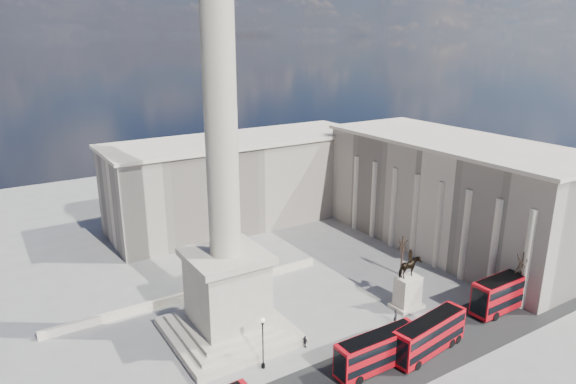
{
  "coord_description": "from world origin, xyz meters",
  "views": [
    {
      "loc": [
        -23.14,
        -45.29,
        34.93
      ],
      "look_at": [
        5.65,
        0.41,
        18.47
      ],
      "focal_mm": 32.0,
      "sensor_mm": 36.0,
      "label": 1
    }
  ],
  "objects_px": {
    "red_bus_d": "(508,291)",
    "red_bus_c": "(430,335)",
    "equestrian_statue": "(408,288)",
    "red_bus_b": "(378,351)",
    "victorian_lamp": "(263,339)",
    "nelsons_column": "(225,236)",
    "pedestrian_crossing": "(305,342)",
    "pedestrian_walking": "(395,317)",
    "pedestrian_standing": "(472,300)"
  },
  "relations": [
    {
      "from": "red_bus_d",
      "to": "pedestrian_crossing",
      "type": "height_order",
      "value": "red_bus_d"
    },
    {
      "from": "victorian_lamp",
      "to": "pedestrian_crossing",
      "type": "distance_m",
      "value": 6.72
    },
    {
      "from": "equestrian_statue",
      "to": "pedestrian_crossing",
      "type": "distance_m",
      "value": 16.9
    },
    {
      "from": "nelsons_column",
      "to": "victorian_lamp",
      "type": "relative_size",
      "value": 8.07
    },
    {
      "from": "pedestrian_standing",
      "to": "pedestrian_crossing",
      "type": "distance_m",
      "value": 24.68
    },
    {
      "from": "nelsons_column",
      "to": "equestrian_statue",
      "type": "bearing_deg",
      "value": -16.49
    },
    {
      "from": "red_bus_d",
      "to": "victorian_lamp",
      "type": "distance_m",
      "value": 34.52
    },
    {
      "from": "red_bus_d",
      "to": "pedestrian_crossing",
      "type": "distance_m",
      "value": 28.79
    },
    {
      "from": "red_bus_b",
      "to": "victorian_lamp",
      "type": "distance_m",
      "value": 12.6
    },
    {
      "from": "victorian_lamp",
      "to": "pedestrian_walking",
      "type": "bearing_deg",
      "value": -2.74
    },
    {
      "from": "red_bus_b",
      "to": "equestrian_statue",
      "type": "xyz_separation_m",
      "value": [
        12.24,
        7.9,
        0.73
      ]
    },
    {
      "from": "victorian_lamp",
      "to": "red_bus_d",
      "type": "bearing_deg",
      "value": -10.01
    },
    {
      "from": "red_bus_b",
      "to": "pedestrian_walking",
      "type": "distance_m",
      "value": 10.13
    },
    {
      "from": "pedestrian_walking",
      "to": "pedestrian_standing",
      "type": "bearing_deg",
      "value": -25.66
    },
    {
      "from": "red_bus_d",
      "to": "equestrian_statue",
      "type": "xyz_separation_m",
      "value": [
        -11.18,
        7.17,
        0.41
      ]
    },
    {
      "from": "red_bus_c",
      "to": "equestrian_statue",
      "type": "relative_size",
      "value": 1.3
    },
    {
      "from": "nelsons_column",
      "to": "pedestrian_standing",
      "type": "height_order",
      "value": "nelsons_column"
    },
    {
      "from": "nelsons_column",
      "to": "pedestrian_walking",
      "type": "height_order",
      "value": "nelsons_column"
    },
    {
      "from": "pedestrian_crossing",
      "to": "pedestrian_standing",
      "type": "bearing_deg",
      "value": -111.02
    },
    {
      "from": "equestrian_statue",
      "to": "red_bus_b",
      "type": "bearing_deg",
      "value": -147.16
    },
    {
      "from": "nelsons_column",
      "to": "red_bus_c",
      "type": "xyz_separation_m",
      "value": [
        17.81,
        -15.65,
        -10.64
      ]
    },
    {
      "from": "pedestrian_walking",
      "to": "pedestrian_standing",
      "type": "xyz_separation_m",
      "value": [
        11.63,
        -2.38,
        -0.01
      ]
    },
    {
      "from": "nelsons_column",
      "to": "red_bus_c",
      "type": "distance_m",
      "value": 25.98
    },
    {
      "from": "pedestrian_standing",
      "to": "red_bus_b",
      "type": "bearing_deg",
      "value": -6.81
    },
    {
      "from": "red_bus_d",
      "to": "equestrian_statue",
      "type": "bearing_deg",
      "value": 146.57
    },
    {
      "from": "victorian_lamp",
      "to": "equestrian_statue",
      "type": "distance_m",
      "value": 22.84
    },
    {
      "from": "red_bus_b",
      "to": "pedestrian_standing",
      "type": "height_order",
      "value": "red_bus_b"
    },
    {
      "from": "red_bus_b",
      "to": "red_bus_c",
      "type": "height_order",
      "value": "red_bus_c"
    },
    {
      "from": "red_bus_c",
      "to": "victorian_lamp",
      "type": "height_order",
      "value": "victorian_lamp"
    },
    {
      "from": "red_bus_d",
      "to": "victorian_lamp",
      "type": "relative_size",
      "value": 1.93
    },
    {
      "from": "red_bus_b",
      "to": "pedestrian_crossing",
      "type": "bearing_deg",
      "value": 121.68
    },
    {
      "from": "nelsons_column",
      "to": "red_bus_b",
      "type": "distance_m",
      "value": 21.2
    },
    {
      "from": "pedestrian_walking",
      "to": "pedestrian_standing",
      "type": "height_order",
      "value": "pedestrian_walking"
    },
    {
      "from": "red_bus_b",
      "to": "equestrian_statue",
      "type": "distance_m",
      "value": 14.58
    },
    {
      "from": "red_bus_c",
      "to": "pedestrian_standing",
      "type": "xyz_separation_m",
      "value": [
        12.87,
        4.36,
        -1.39
      ]
    },
    {
      "from": "red_bus_c",
      "to": "pedestrian_walking",
      "type": "xyz_separation_m",
      "value": [
        1.24,
        6.73,
        -1.38
      ]
    },
    {
      "from": "red_bus_c",
      "to": "pedestrian_standing",
      "type": "bearing_deg",
      "value": 10.8
    },
    {
      "from": "red_bus_c",
      "to": "pedestrian_crossing",
      "type": "height_order",
      "value": "red_bus_c"
    },
    {
      "from": "red_bus_c",
      "to": "pedestrian_walking",
      "type": "relative_size",
      "value": 6.12
    },
    {
      "from": "red_bus_d",
      "to": "red_bus_c",
      "type": "bearing_deg",
      "value": -175.06
    },
    {
      "from": "nelsons_column",
      "to": "pedestrian_walking",
      "type": "distance_m",
      "value": 24.22
    },
    {
      "from": "nelsons_column",
      "to": "red_bus_d",
      "type": "xyz_separation_m",
      "value": [
        34.27,
        -14.01,
        -10.39
      ]
    },
    {
      "from": "red_bus_d",
      "to": "pedestrian_standing",
      "type": "distance_m",
      "value": 4.79
    },
    {
      "from": "red_bus_c",
      "to": "pedestrian_standing",
      "type": "relative_size",
      "value": 6.16
    },
    {
      "from": "red_bus_b",
      "to": "pedestrian_walking",
      "type": "xyz_separation_m",
      "value": [
        8.19,
        5.82,
        -1.31
      ]
    },
    {
      "from": "pedestrian_standing",
      "to": "pedestrian_crossing",
      "type": "bearing_deg",
      "value": -26.0
    },
    {
      "from": "victorian_lamp",
      "to": "pedestrian_crossing",
      "type": "bearing_deg",
      "value": 6.89
    },
    {
      "from": "victorian_lamp",
      "to": "pedestrian_standing",
      "type": "relative_size",
      "value": 3.48
    },
    {
      "from": "equestrian_statue",
      "to": "pedestrian_crossing",
      "type": "height_order",
      "value": "equestrian_statue"
    },
    {
      "from": "victorian_lamp",
      "to": "pedestrian_crossing",
      "type": "xyz_separation_m",
      "value": [
        6.04,
        0.73,
        -2.85
      ]
    }
  ]
}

